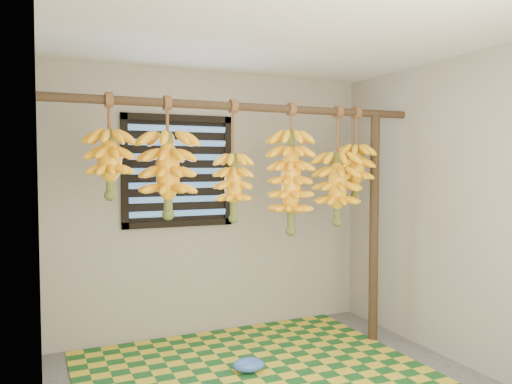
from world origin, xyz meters
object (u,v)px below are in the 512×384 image
support_post (374,228)px  banana_bunch_e (337,188)px  plastic_bag (249,365)px  woven_mat (253,372)px  banana_bunch_d (291,182)px  banana_bunch_f (356,171)px  banana_bunch_b (168,174)px  banana_bunch_c (233,187)px  banana_bunch_a (110,164)px

support_post → banana_bunch_e: 0.53m
plastic_bag → banana_bunch_e: banana_bunch_e is taller
woven_mat → banana_bunch_d: 1.49m
woven_mat → banana_bunch_f: banana_bunch_f is taller
support_post → plastic_bag: 1.61m
plastic_bag → banana_bunch_e: (0.90, 0.21, 1.30)m
support_post → banana_bunch_b: (-1.83, -0.00, 0.48)m
woven_mat → banana_bunch_c: (-0.07, 0.22, 1.38)m
banana_bunch_a → banana_bunch_c: (0.92, 0.00, -0.18)m
banana_bunch_a → banana_bunch_d: size_ratio=0.69×
support_post → plastic_bag: (-1.29, -0.21, -0.94)m
banana_bunch_e → support_post: bearing=0.0°
banana_bunch_a → banana_bunch_b: size_ratio=0.83×
support_post → woven_mat: 1.62m
banana_bunch_d → banana_bunch_c: bearing=180.0°
plastic_bag → banana_bunch_a: size_ratio=0.33×
woven_mat → banana_bunch_a: 1.86m
support_post → banana_bunch_d: (-0.83, 0.00, 0.41)m
banana_bunch_a → banana_bunch_d: 1.42m
support_post → banana_bunch_b: size_ratio=2.28×
support_post → banana_bunch_b: bearing=-180.0°
banana_bunch_f → plastic_bag: bearing=-169.0°
banana_bunch_a → banana_bunch_d: same height
plastic_bag → banana_bunch_c: size_ratio=0.26×
banana_bunch_b → woven_mat: bearing=-21.2°
support_post → banana_bunch_c: banana_bunch_c is taller
plastic_bag → banana_bunch_d: 1.45m
banana_bunch_b → banana_bunch_a: bearing=180.0°
support_post → woven_mat: support_post is taller
plastic_bag → banana_bunch_b: size_ratio=0.28×
plastic_bag → banana_bunch_d: bearing=24.6°
woven_mat → plastic_bag: 0.07m
plastic_bag → banana_bunch_e: 1.60m
woven_mat → banana_bunch_f: size_ratio=3.22×
banana_bunch_a → banana_bunch_f: (2.04, 0.00, -0.06)m
woven_mat → support_post: bearing=10.2°
banana_bunch_a → banana_bunch_c: bearing=0.0°
banana_bunch_e → banana_bunch_d: bearing=180.0°
banana_bunch_e → banana_bunch_a: bearing=180.0°
support_post → banana_bunch_f: banana_bunch_f is taller
banana_bunch_b → banana_bunch_c: (0.51, 0.00, -0.10)m
banana_bunch_b → banana_bunch_e: bearing=0.0°
plastic_bag → woven_mat: bearing=-22.4°
support_post → banana_bunch_f: (-0.20, 0.00, 0.50)m
banana_bunch_a → banana_bunch_f: bearing=0.0°
banana_bunch_b → banana_bunch_e: size_ratio=0.88×
banana_bunch_b → banana_bunch_d: 1.01m
woven_mat → banana_bunch_a: size_ratio=3.45×
support_post → banana_bunch_a: (-2.24, 0.00, 0.56)m
banana_bunch_c → banana_bunch_d: size_ratio=0.89×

